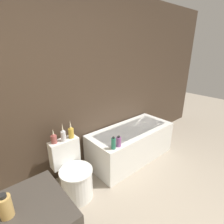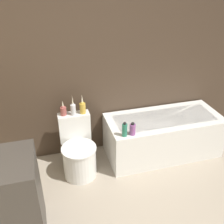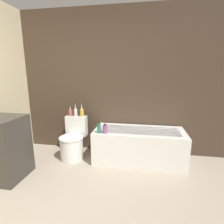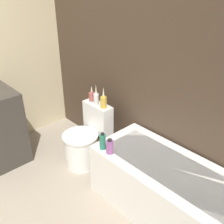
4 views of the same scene
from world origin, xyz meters
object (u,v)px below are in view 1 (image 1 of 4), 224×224
at_px(soap_bottle_glass, 5,206).
at_px(vase_silver, 63,135).
at_px(vase_gold, 54,138).
at_px(vase_bronze, 71,132).
at_px(toilet, 74,175).
at_px(shampoo_bottle_tall, 113,143).
at_px(bathtub, 131,143).
at_px(shampoo_bottle_short, 119,142).

bearing_deg(soap_bottle_glass, vase_silver, 49.03).
bearing_deg(vase_gold, vase_bronze, -4.44).
bearing_deg(vase_bronze, toilet, -119.78).
relative_size(vase_gold, shampoo_bottle_tall, 1.08).
xyz_separation_m(bathtub, vase_gold, (-1.26, 0.14, 0.50)).
bearing_deg(shampoo_bottle_tall, toilet, 161.39).
bearing_deg(toilet, vase_bronze, 60.22).
relative_size(bathtub, vase_silver, 5.97).
distance_m(vase_gold, shampoo_bottle_tall, 0.76).
bearing_deg(vase_bronze, vase_silver, -174.83).
bearing_deg(shampoo_bottle_short, shampoo_bottle_tall, -178.65).
xyz_separation_m(toilet, vase_gold, (-0.11, 0.22, 0.49)).
bearing_deg(vase_gold, shampoo_bottle_short, -28.04).
height_order(bathtub, vase_bronze, vase_bronze).
height_order(toilet, soap_bottle_glass, soap_bottle_glass).
bearing_deg(vase_bronze, soap_bottle_glass, -134.49).
relative_size(toilet, shampoo_bottle_tall, 4.04).
relative_size(bathtub, vase_bronze, 6.08).
bearing_deg(soap_bottle_glass, vase_bronze, 45.51).
bearing_deg(toilet, shampoo_bottle_short, -15.67).
height_order(vase_silver, vase_bronze, vase_silver).
relative_size(vase_silver, vase_bronze, 1.02).
xyz_separation_m(vase_gold, shampoo_bottle_tall, (0.64, -0.39, -0.14)).
relative_size(vase_silver, shampoo_bottle_short, 1.63).
xyz_separation_m(toilet, soap_bottle_glass, (-0.79, -0.72, 0.68)).
bearing_deg(shampoo_bottle_short, vase_gold, 151.96).
height_order(toilet, shampoo_bottle_short, toilet).
height_order(vase_bronze, shampoo_bottle_short, vase_bronze).
relative_size(bathtub, vase_gold, 7.87).
bearing_deg(vase_bronze, vase_gold, 175.56).
height_order(toilet, vase_bronze, vase_bronze).
xyz_separation_m(soap_bottle_glass, vase_gold, (0.68, 0.94, -0.19)).
distance_m(soap_bottle_glass, vase_bronze, 1.30).
distance_m(bathtub, shampoo_bottle_tall, 0.76).
bearing_deg(shampoo_bottle_short, soap_bottle_glass, -158.75).
height_order(soap_bottle_glass, vase_bronze, soap_bottle_glass).
bearing_deg(soap_bottle_glass, vase_gold, 54.21).
bearing_deg(vase_silver, shampoo_bottle_short, -30.35).
height_order(shampoo_bottle_tall, shampoo_bottle_short, shampoo_bottle_tall).
xyz_separation_m(soap_bottle_glass, shampoo_bottle_short, (1.41, 0.55, -0.35)).
distance_m(vase_gold, vase_silver, 0.12).
bearing_deg(bathtub, vase_silver, 174.44).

